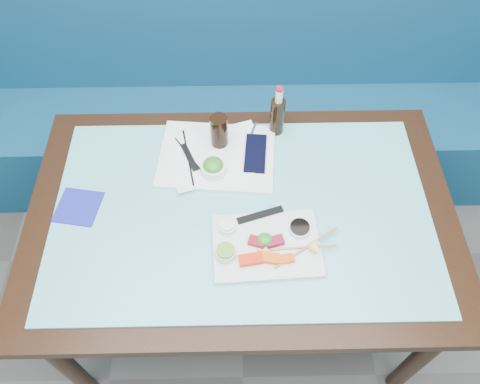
{
  "coord_description": "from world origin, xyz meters",
  "views": [
    {
      "loc": [
        -0.02,
        0.63,
        2.03
      ],
      "look_at": [
        -0.0,
        1.49,
        0.8
      ],
      "focal_mm": 35.0,
      "sensor_mm": 36.0,
      "label": 1
    }
  ],
  "objects_px": {
    "sashimi_plate": "(266,246)",
    "cola_glass": "(219,131)",
    "serving_tray": "(217,156)",
    "blue_napkin": "(78,207)",
    "booth_bench": "(238,110)",
    "cola_bottle_body": "(277,117)",
    "seaweed_bowl": "(213,169)",
    "dining_table": "(242,224)"
  },
  "relations": [
    {
      "from": "serving_tray",
      "to": "cola_bottle_body",
      "type": "height_order",
      "value": "cola_bottle_body"
    },
    {
      "from": "cola_glass",
      "to": "dining_table",
      "type": "bearing_deg",
      "value": -75.18
    },
    {
      "from": "sashimi_plate",
      "to": "serving_tray",
      "type": "xyz_separation_m",
      "value": [
        -0.16,
        0.36,
        -0.0
      ]
    },
    {
      "from": "blue_napkin",
      "to": "cola_glass",
      "type": "bearing_deg",
      "value": 29.08
    },
    {
      "from": "serving_tray",
      "to": "cola_glass",
      "type": "distance_m",
      "value": 0.09
    },
    {
      "from": "serving_tray",
      "to": "blue_napkin",
      "type": "height_order",
      "value": "serving_tray"
    },
    {
      "from": "seaweed_bowl",
      "to": "cola_glass",
      "type": "xyz_separation_m",
      "value": [
        0.02,
        0.13,
        0.05
      ]
    },
    {
      "from": "sashimi_plate",
      "to": "cola_bottle_body",
      "type": "relative_size",
      "value": 2.23
    },
    {
      "from": "dining_table",
      "to": "cola_glass",
      "type": "height_order",
      "value": "cola_glass"
    },
    {
      "from": "booth_bench",
      "to": "blue_napkin",
      "type": "xyz_separation_m",
      "value": [
        -0.53,
        -0.82,
        0.39
      ]
    },
    {
      "from": "booth_bench",
      "to": "serving_tray",
      "type": "distance_m",
      "value": 0.74
    },
    {
      "from": "booth_bench",
      "to": "serving_tray",
      "type": "relative_size",
      "value": 7.52
    },
    {
      "from": "sashimi_plate",
      "to": "cola_glass",
      "type": "bearing_deg",
      "value": 106.33
    },
    {
      "from": "booth_bench",
      "to": "cola_bottle_body",
      "type": "xyz_separation_m",
      "value": [
        0.13,
        -0.5,
        0.46
      ]
    },
    {
      "from": "booth_bench",
      "to": "seaweed_bowl",
      "type": "bearing_deg",
      "value": -97.62
    },
    {
      "from": "serving_tray",
      "to": "seaweed_bowl",
      "type": "distance_m",
      "value": 0.08
    },
    {
      "from": "cola_bottle_body",
      "to": "blue_napkin",
      "type": "height_order",
      "value": "cola_bottle_body"
    },
    {
      "from": "cola_glass",
      "to": "cola_bottle_body",
      "type": "bearing_deg",
      "value": 18.52
    },
    {
      "from": "booth_bench",
      "to": "blue_napkin",
      "type": "distance_m",
      "value": 1.05
    },
    {
      "from": "serving_tray",
      "to": "cola_glass",
      "type": "relative_size",
      "value": 3.19
    },
    {
      "from": "blue_napkin",
      "to": "booth_bench",
      "type": "bearing_deg",
      "value": 56.98
    },
    {
      "from": "serving_tray",
      "to": "cola_bottle_body",
      "type": "relative_size",
      "value": 2.72
    },
    {
      "from": "serving_tray",
      "to": "blue_napkin",
      "type": "relative_size",
      "value": 2.96
    },
    {
      "from": "cola_glass",
      "to": "cola_bottle_body",
      "type": "relative_size",
      "value": 0.85
    },
    {
      "from": "seaweed_bowl",
      "to": "cola_bottle_body",
      "type": "bearing_deg",
      "value": 41.4
    },
    {
      "from": "seaweed_bowl",
      "to": "cola_bottle_body",
      "type": "xyz_separation_m",
      "value": [
        0.23,
        0.2,
        0.04
      ]
    },
    {
      "from": "serving_tray",
      "to": "blue_napkin",
      "type": "distance_m",
      "value": 0.49
    },
    {
      "from": "blue_napkin",
      "to": "sashimi_plate",
      "type": "bearing_deg",
      "value": -14.55
    },
    {
      "from": "seaweed_bowl",
      "to": "cola_glass",
      "type": "bearing_deg",
      "value": 81.25
    },
    {
      "from": "cola_glass",
      "to": "blue_napkin",
      "type": "bearing_deg",
      "value": -150.92
    },
    {
      "from": "serving_tray",
      "to": "seaweed_bowl",
      "type": "relative_size",
      "value": 4.62
    },
    {
      "from": "seaweed_bowl",
      "to": "sashimi_plate",
      "type": "bearing_deg",
      "value": -59.62
    },
    {
      "from": "sashimi_plate",
      "to": "seaweed_bowl",
      "type": "height_order",
      "value": "seaweed_bowl"
    },
    {
      "from": "cola_glass",
      "to": "blue_napkin",
      "type": "height_order",
      "value": "cola_glass"
    },
    {
      "from": "cola_glass",
      "to": "blue_napkin",
      "type": "distance_m",
      "value": 0.53
    },
    {
      "from": "cola_glass",
      "to": "blue_napkin",
      "type": "relative_size",
      "value": 0.93
    },
    {
      "from": "sashimi_plate",
      "to": "cola_glass",
      "type": "distance_m",
      "value": 0.44
    },
    {
      "from": "blue_napkin",
      "to": "serving_tray",
      "type": "bearing_deg",
      "value": 24.05
    },
    {
      "from": "cola_bottle_body",
      "to": "sashimi_plate",
      "type": "bearing_deg",
      "value": -97.07
    },
    {
      "from": "seaweed_bowl",
      "to": "blue_napkin",
      "type": "bearing_deg",
      "value": -164.05
    },
    {
      "from": "serving_tray",
      "to": "cola_glass",
      "type": "xyz_separation_m",
      "value": [
        0.01,
        0.05,
        0.07
      ]
    },
    {
      "from": "serving_tray",
      "to": "blue_napkin",
      "type": "bearing_deg",
      "value": -150.64
    }
  ]
}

